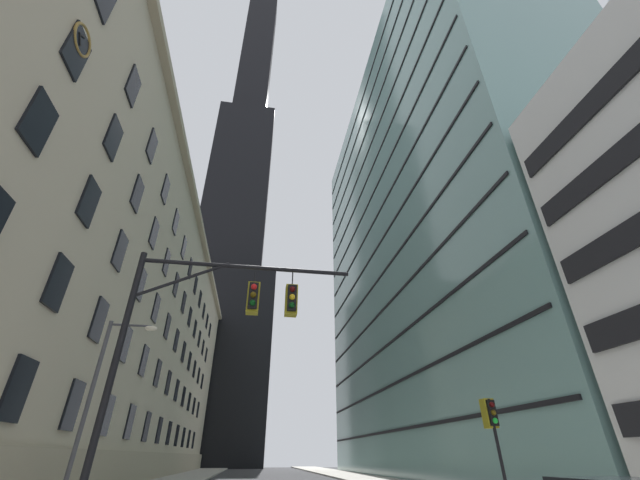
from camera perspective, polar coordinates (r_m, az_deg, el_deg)
station_building at (r=44.83m, az=-31.46°, el=-10.43°), size 17.08×75.39×27.41m
dark_skyscraper at (r=105.59m, az=-12.92°, el=1.74°), size 23.64×23.64×197.00m
glass_office_midrise at (r=51.89m, az=15.59°, el=1.36°), size 14.59×51.23×55.94m
traffic_signal_mast at (r=12.50m, az=-15.37°, el=-11.99°), size 7.14×0.63×7.58m
traffic_light_near_right at (r=17.14m, az=24.62°, el=-23.56°), size 0.40×0.63×3.67m
street_lamppost at (r=19.54m, az=-30.39°, el=-18.75°), size 2.16×0.32×7.14m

